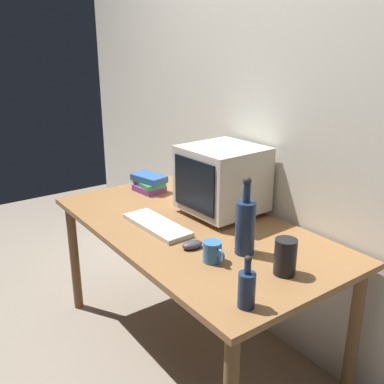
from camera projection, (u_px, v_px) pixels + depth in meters
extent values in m
plane|color=gray|center=(192.00, 346.00, 2.46)|extent=(6.00, 6.00, 0.00)
cube|color=silver|center=(266.00, 116.00, 2.32)|extent=(4.00, 0.08, 2.50)
cube|color=olive|center=(192.00, 228.00, 2.22)|extent=(1.60, 0.85, 0.03)
cylinder|color=brown|center=(74.00, 257.00, 2.71)|extent=(0.06, 0.06, 0.71)
cylinder|color=brown|center=(173.00, 229.00, 3.12)|extent=(0.06, 0.06, 0.71)
cylinder|color=brown|center=(353.00, 337.00, 1.98)|extent=(0.06, 0.06, 0.71)
cube|color=beige|center=(222.00, 211.00, 2.37)|extent=(0.29, 0.25, 0.03)
cube|color=beige|center=(223.00, 178.00, 2.31)|extent=(0.39, 0.39, 0.34)
cube|color=black|center=(194.00, 185.00, 2.20)|extent=(0.31, 0.02, 0.27)
cube|color=beige|center=(157.00, 225.00, 2.19)|extent=(0.43, 0.17, 0.02)
ellipsoid|color=#3F3F47|center=(192.00, 245.00, 1.97)|extent=(0.07, 0.11, 0.04)
cylinder|color=navy|center=(245.00, 228.00, 1.89)|extent=(0.09, 0.09, 0.24)
cylinder|color=navy|center=(247.00, 193.00, 1.84)|extent=(0.03, 0.03, 0.08)
sphere|color=#262626|center=(247.00, 181.00, 1.82)|extent=(0.04, 0.04, 0.04)
cylinder|color=navy|center=(247.00, 290.00, 1.52)|extent=(0.06, 0.06, 0.13)
cylinder|color=navy|center=(248.00, 267.00, 1.49)|extent=(0.02, 0.02, 0.05)
sphere|color=#262626|center=(248.00, 259.00, 1.48)|extent=(0.03, 0.03, 0.03)
cube|color=#843893|center=(149.00, 188.00, 2.72)|extent=(0.19, 0.16, 0.04)
cube|color=#33894C|center=(149.00, 183.00, 2.72)|extent=(0.21, 0.13, 0.03)
cube|color=#28569E|center=(149.00, 178.00, 2.71)|extent=(0.24, 0.17, 0.04)
cylinder|color=#3370B2|center=(212.00, 252.00, 1.84)|extent=(0.08, 0.08, 0.09)
torus|color=#3370B2|center=(220.00, 255.00, 1.80)|extent=(0.06, 0.01, 0.06)
cylinder|color=black|center=(285.00, 257.00, 1.73)|extent=(0.09, 0.09, 0.15)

